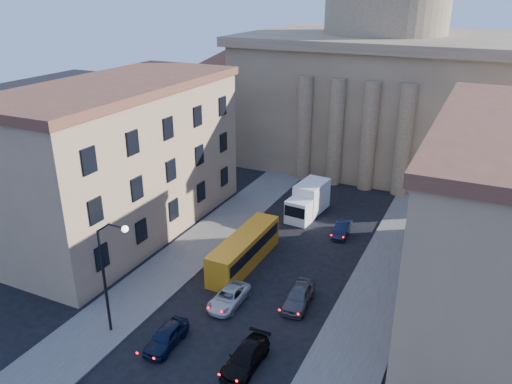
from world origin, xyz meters
TOP-DOWN VIEW (x-y plane):
  - sidewalk_left at (-8.50, 18.00)m, footprint 5.00×60.00m
  - sidewalk_right at (8.50, 18.00)m, footprint 5.00×60.00m
  - church at (0.00, 55.47)m, footprint 68.02×28.76m
  - building_left at (-17.00, 22.00)m, footprint 11.60×26.60m
  - building_right at (17.00, 22.00)m, footprint 11.60×26.60m
  - street_lamp at (-6.97, 8.00)m, footprint 2.62×0.44m
  - car_left_near at (-3.05, 8.46)m, footprint 1.80×4.11m
  - car_left_mid at (-1.48, 14.48)m, footprint 2.05×4.41m
  - car_right_mid at (2.73, 8.95)m, footprint 1.93×4.59m
  - car_right_far at (3.38, 16.78)m, footprint 2.18×4.60m
  - car_right_distant at (3.07, 29.57)m, footprint 1.56×3.87m
  - city_bus at (-3.11, 20.44)m, footprint 2.37×9.89m
  - box_truck at (-1.60, 32.53)m, footprint 3.03×6.46m

SIDE VIEW (x-z plane):
  - sidewalk_left at x=-8.50m, z-range 0.00..0.15m
  - sidewalk_right at x=8.50m, z-range 0.00..0.15m
  - car_left_mid at x=-1.48m, z-range 0.00..1.22m
  - car_right_distant at x=3.07m, z-range 0.00..1.25m
  - car_right_mid at x=2.73m, z-range 0.00..1.32m
  - car_left_near at x=-3.05m, z-range 0.00..1.38m
  - car_right_far at x=3.38m, z-range 0.00..1.52m
  - city_bus at x=-3.11m, z-range 0.10..2.89m
  - box_truck at x=-1.60m, z-range -0.09..3.35m
  - street_lamp at x=-6.97m, z-range 0.87..9.70m
  - building_left at x=-17.00m, z-range 0.07..14.77m
  - building_right at x=17.00m, z-range 0.07..14.77m
  - church at x=0.00m, z-range -6.42..30.18m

